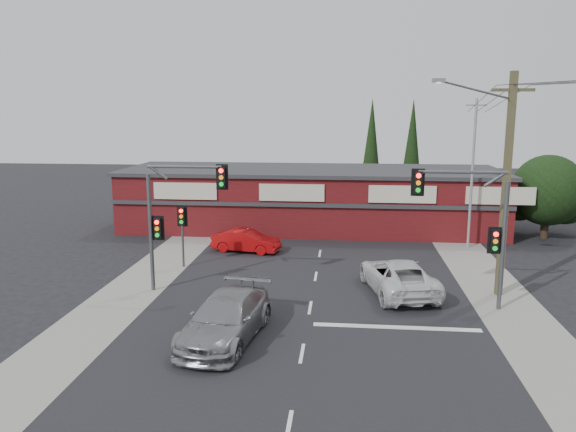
# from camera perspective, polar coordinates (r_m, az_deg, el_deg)

# --- Properties ---
(ground) EXTENTS (120.00, 120.00, 0.00)m
(ground) POSITION_cam_1_polar(r_m,az_deg,el_deg) (24.07, 2.21, -9.61)
(ground) COLOR black
(ground) RESTS_ON ground
(road_strip) EXTENTS (14.00, 70.00, 0.01)m
(road_strip) POSITION_cam_1_polar(r_m,az_deg,el_deg) (28.80, 2.84, -6.12)
(road_strip) COLOR black
(road_strip) RESTS_ON ground
(verge_left) EXTENTS (3.00, 70.00, 0.02)m
(verge_left) POSITION_cam_1_polar(r_m,az_deg,el_deg) (30.41, -13.44, -5.48)
(verge_left) COLOR gray
(verge_left) RESTS_ON ground
(verge_right) EXTENTS (3.00, 70.00, 0.02)m
(verge_right) POSITION_cam_1_polar(r_m,az_deg,el_deg) (29.64, 19.58, -6.25)
(verge_right) COLOR gray
(verge_right) RESTS_ON ground
(stop_line) EXTENTS (6.50, 0.35, 0.01)m
(stop_line) POSITION_cam_1_polar(r_m,az_deg,el_deg) (22.73, 10.97, -11.04)
(stop_line) COLOR silver
(stop_line) RESTS_ON ground
(white_suv) EXTENTS (3.74, 6.13, 1.59)m
(white_suv) POSITION_cam_1_polar(r_m,az_deg,el_deg) (26.57, 11.13, -6.01)
(white_suv) COLOR silver
(white_suv) RESTS_ON ground
(silver_suv) EXTENTS (3.11, 5.99, 1.66)m
(silver_suv) POSITION_cam_1_polar(r_m,az_deg,el_deg) (21.11, -6.32, -10.27)
(silver_suv) COLOR gray
(silver_suv) RESTS_ON ground
(red_sedan) EXTENTS (4.24, 2.14, 1.33)m
(red_sedan) POSITION_cam_1_polar(r_m,az_deg,el_deg) (33.51, -4.27, -2.52)
(red_sedan) COLOR #A2090B
(red_sedan) RESTS_ON ground
(lane_dashes) EXTENTS (0.12, 38.32, 0.01)m
(lane_dashes) POSITION_cam_1_polar(r_m,az_deg,el_deg) (24.40, 2.26, -9.28)
(lane_dashes) COLOR silver
(lane_dashes) RESTS_ON ground
(shop_building) EXTENTS (27.30, 8.40, 4.22)m
(shop_building) POSITION_cam_1_polar(r_m,az_deg,el_deg) (40.06, 2.35, 1.85)
(shop_building) COLOR #4A0E11
(shop_building) RESTS_ON ground
(tree_cluster) EXTENTS (5.90, 5.10, 5.50)m
(tree_cluster) POSITION_cam_1_polar(r_m,az_deg,el_deg) (40.60, 24.91, 2.05)
(tree_cluster) COLOR #2D2116
(tree_cluster) RESTS_ON ground
(conifer_near) EXTENTS (1.80, 1.80, 9.25)m
(conifer_near) POSITION_cam_1_polar(r_m,az_deg,el_deg) (46.65, 8.47, 7.16)
(conifer_near) COLOR #2D2116
(conifer_near) RESTS_ON ground
(conifer_far) EXTENTS (1.80, 1.80, 9.25)m
(conifer_far) POSITION_cam_1_polar(r_m,az_deg,el_deg) (48.92, 12.50, 7.19)
(conifer_far) COLOR #2D2116
(conifer_far) RESTS_ON ground
(traffic_mast_left) EXTENTS (3.77, 0.27, 5.97)m
(traffic_mast_left) POSITION_cam_1_polar(r_m,az_deg,el_deg) (26.11, -11.66, 0.75)
(traffic_mast_left) COLOR #47494C
(traffic_mast_left) RESTS_ON ground
(traffic_mast_right) EXTENTS (3.96, 0.27, 5.97)m
(traffic_mast_right) POSITION_cam_1_polar(r_m,az_deg,el_deg) (24.56, 18.63, -0.20)
(traffic_mast_right) COLOR #47494C
(traffic_mast_right) RESTS_ON ground
(pedestal_signal) EXTENTS (0.55, 0.27, 3.38)m
(pedestal_signal) POSITION_cam_1_polar(r_m,az_deg,el_deg) (30.38, -10.70, -0.73)
(pedestal_signal) COLOR #47494C
(pedestal_signal) RESTS_ON ground
(utility_pole) EXTENTS (4.38, 0.59, 10.00)m
(utility_pole) POSITION_cam_1_polar(r_m,az_deg,el_deg) (26.61, 21.05, 3.63)
(utility_pole) COLOR brown
(utility_pole) RESTS_ON ground
(steel_pole) EXTENTS (1.20, 0.16, 9.00)m
(steel_pole) POSITION_cam_1_polar(r_m,az_deg,el_deg) (35.54, 18.22, 4.34)
(steel_pole) COLOR gray
(steel_pole) RESTS_ON ground
(power_lines) EXTENTS (2.01, 29.00, 1.22)m
(power_lines) POSITION_cam_1_polar(r_m,az_deg,el_deg) (21.27, 25.87, 11.48)
(power_lines) COLOR black
(power_lines) RESTS_ON ground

